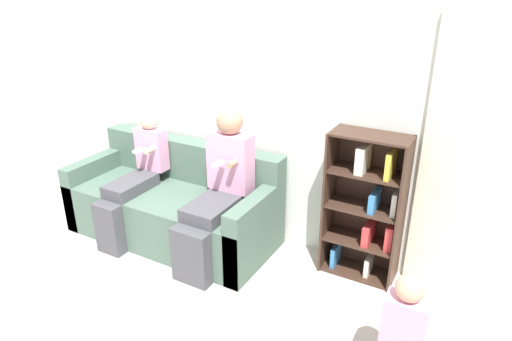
{
  "coord_description": "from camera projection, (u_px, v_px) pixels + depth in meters",
  "views": [
    {
      "loc": [
        2.2,
        -2.38,
        2.26
      ],
      "look_at": [
        0.55,
        0.56,
        0.82
      ],
      "focal_mm": 32.0,
      "sensor_mm": 36.0,
      "label": 1
    }
  ],
  "objects": [
    {
      "name": "child_seated",
      "position": [
        133.0,
        179.0,
        4.11
      ],
      "size": [
        0.3,
        0.76,
        1.13
      ],
      "color": "#47474C",
      "rests_on": "ground_plane"
    },
    {
      "name": "back_wall",
      "position": [
        224.0,
        96.0,
        4.05
      ],
      "size": [
        10.0,
        0.06,
        2.55
      ],
      "color": "silver",
      "rests_on": "ground_plane"
    },
    {
      "name": "toddler_standing",
      "position": [
        403.0,
        332.0,
        2.59
      ],
      "size": [
        0.24,
        0.16,
        0.79
      ],
      "color": "#70665B",
      "rests_on": "ground_plane"
    },
    {
      "name": "ground_plane",
      "position": [
        166.0,
        271.0,
        3.79
      ],
      "size": [
        14.0,
        14.0,
        0.0
      ],
      "primitive_type": "plane",
      "color": "#BCB2A8"
    },
    {
      "name": "bookshelf",
      "position": [
        367.0,
        206.0,
        3.56
      ],
      "size": [
        0.59,
        0.3,
        1.2
      ],
      "color": "#3D281E",
      "rests_on": "ground_plane"
    },
    {
      "name": "curtain_panel",
      "position": [
        482.0,
        168.0,
        3.14
      ],
      "size": [
        0.82,
        0.04,
        2.07
      ],
      "color": "beige",
      "rests_on": "ground_plane"
    },
    {
      "name": "couch",
      "position": [
        174.0,
        206.0,
        4.21
      ],
      "size": [
        1.92,
        0.83,
        0.85
      ],
      "color": "#4C6656",
      "rests_on": "ground_plane"
    },
    {
      "name": "adult_seated",
      "position": [
        217.0,
        187.0,
        3.71
      ],
      "size": [
        0.38,
        0.77,
        1.29
      ],
      "color": "#47474C",
      "rests_on": "ground_plane"
    }
  ]
}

